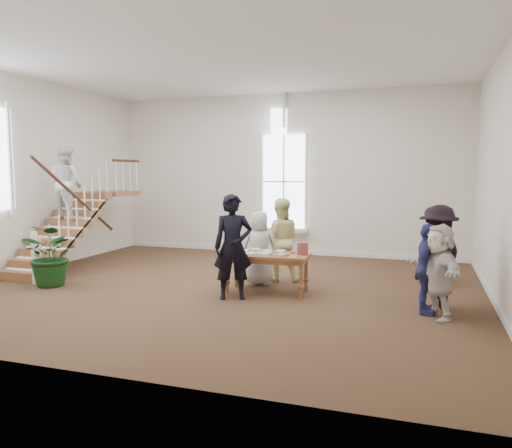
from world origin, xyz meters
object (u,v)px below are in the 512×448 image
(person_yellow, at_px, (280,240))
(side_chair, at_px, (434,257))
(library_table, at_px, (267,258))
(woman_cluster_c, at_px, (439,271))
(police_officer, at_px, (233,247))
(woman_cluster_b, at_px, (438,257))
(elderly_woman, at_px, (259,248))
(woman_cluster_a, at_px, (427,269))
(floor_plant, at_px, (52,255))

(person_yellow, xyz_separation_m, side_chair, (3.12, 0.73, -0.33))
(library_table, distance_m, woman_cluster_c, 3.18)
(police_officer, height_order, side_chair, police_officer)
(woman_cluster_b, xyz_separation_m, woman_cluster_c, (0.00, -0.65, -0.13))
(police_officer, distance_m, woman_cluster_b, 3.58)
(person_yellow, distance_m, side_chair, 3.22)
(library_table, bearing_deg, side_chair, 26.71)
(side_chair, bearing_deg, woman_cluster_b, -97.31)
(elderly_woman, distance_m, woman_cluster_c, 3.69)
(woman_cluster_a, distance_m, side_chair, 2.40)
(library_table, distance_m, elderly_woman, 0.70)
(woman_cluster_a, distance_m, woman_cluster_c, 0.27)
(elderly_woman, distance_m, woman_cluster_a, 3.45)
(woman_cluster_a, height_order, side_chair, woman_cluster_a)
(elderly_woman, xyz_separation_m, floor_plant, (-3.97, -1.45, -0.13))
(woman_cluster_b, bearing_deg, elderly_woman, -69.56)
(woman_cluster_b, relative_size, floor_plant, 1.39)
(woman_cluster_b, bearing_deg, woman_cluster_a, 10.13)
(library_table, relative_size, person_yellow, 0.95)
(woman_cluster_c, distance_m, floor_plant, 7.40)
(person_yellow, height_order, woman_cluster_a, person_yellow)
(library_table, bearing_deg, police_officer, -128.53)
(person_yellow, relative_size, floor_plant, 1.38)
(elderly_woman, bearing_deg, police_officer, 62.40)
(woman_cluster_a, height_order, floor_plant, woman_cluster_a)
(library_table, height_order, person_yellow, person_yellow)
(elderly_woman, xyz_separation_m, side_chair, (3.42, 1.23, -0.21))
(side_chair, bearing_deg, elderly_woman, -167.85)
(police_officer, relative_size, floor_plant, 1.51)
(woman_cluster_b, distance_m, side_chair, 1.97)
(woman_cluster_b, relative_size, woman_cluster_c, 1.17)
(elderly_woman, distance_m, person_yellow, 0.59)
(elderly_woman, relative_size, floor_plant, 1.20)
(woman_cluster_c, bearing_deg, person_yellow, -149.60)
(library_table, xyz_separation_m, woman_cluster_a, (2.91, -0.55, 0.07))
(library_table, relative_size, side_chair, 1.69)
(woman_cluster_b, bearing_deg, woman_cluster_c, 32.12)
(library_table, xyz_separation_m, floor_plant, (-4.31, -0.84, -0.04))
(floor_plant, bearing_deg, woman_cluster_a, 2.28)
(person_yellow, bearing_deg, woman_cluster_c, 132.62)
(floor_plant, xyz_separation_m, side_chair, (7.39, 2.68, -0.08))
(floor_plant, distance_m, side_chair, 7.86)
(person_yellow, bearing_deg, elderly_woman, 42.34)
(woman_cluster_a, distance_m, floor_plant, 7.22)
(elderly_woman, height_order, person_yellow, person_yellow)
(library_table, distance_m, police_officer, 0.83)
(woman_cluster_a, bearing_deg, police_officer, 99.14)
(woman_cluster_b, height_order, woman_cluster_c, woman_cluster_b)
(library_table, height_order, floor_plant, floor_plant)
(woman_cluster_a, relative_size, side_chair, 1.50)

